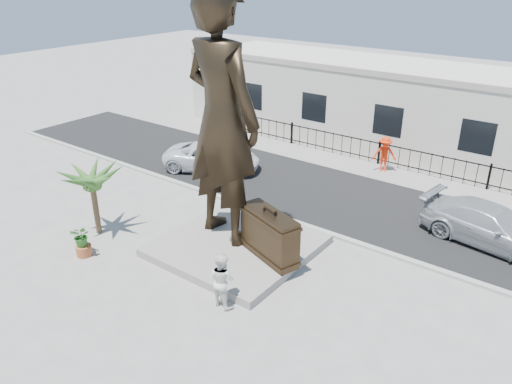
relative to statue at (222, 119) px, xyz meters
The scene contains 16 objects.
ground 5.29m from the statue, 53.93° to the right, with size 100.00×100.00×0.00m, color #9E9991.
street 7.97m from the statue, 78.24° to the left, with size 40.00×7.00×0.01m, color black.
curb 5.62m from the statue, 64.54° to the left, with size 40.00×0.25×0.12m, color #A5A399.
far_sidewalk 11.37m from the statue, 82.78° to the left, with size 40.00×2.50×0.02m, color #9E9991.
plinth 4.73m from the statue, 19.29° to the right, with size 5.20×5.20×0.30m, color gray.
fence 11.87m from the statue, 83.30° to the left, with size 22.00×0.10×1.20m, color black.
building 15.50m from the statue, 85.13° to the left, with size 28.00×7.00×4.40m, color silver.
statue is the anchor object (origin of this frame).
suitcase 4.34m from the statue, ahead, with size 2.44×0.78×1.72m, color #2E2113.
tourist 5.60m from the statue, 51.22° to the right, with size 0.87×0.68×1.80m, color white.
car_white 8.39m from the statue, 135.46° to the left, with size 2.24×4.86×1.35m, color silver.
car_silver 10.78m from the statue, 35.41° to the left, with size 2.09×5.15×1.49m, color #A6A9AB.
worker 11.10m from the statue, 79.39° to the left, with size 1.18×0.68×1.82m, color #FA310D.
palm_tree 7.00m from the statue, 149.68° to the right, with size 1.80×1.80×3.20m, color #305B21, non-canonical shape.
planter 6.96m from the statue, 130.54° to the right, with size 0.56×0.56×0.40m, color #A9572C.
shrub 6.58m from the statue, 130.54° to the right, with size 0.72×0.63×0.80m, color #28611F.
Camera 1 is at (9.70, -10.88, 9.67)m, focal length 35.00 mm.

